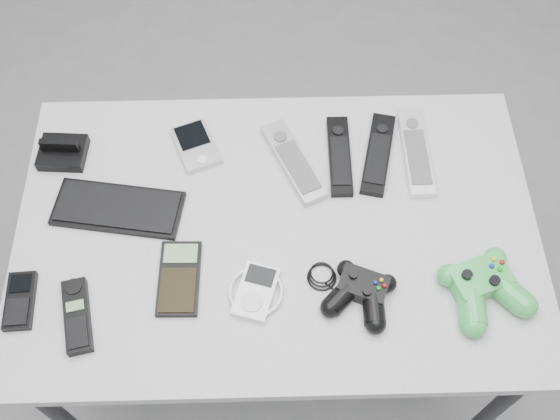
{
  "coord_description": "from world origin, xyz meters",
  "views": [
    {
      "loc": [
        0.01,
        -0.72,
        1.84
      ],
      "look_at": [
        0.03,
        -0.06,
        0.72
      ],
      "focal_mm": 42.0,
      "sensor_mm": 36.0,
      "label": 1
    }
  ],
  "objects_px": {
    "remote_black_b": "(378,154)",
    "calculator": "(179,278)",
    "remote_black_a": "(340,155)",
    "cordless_handset": "(77,316)",
    "mp3_player": "(256,291)",
    "controller_green": "(484,286)",
    "mobile_phone": "(20,301)",
    "pda_keyboard": "(118,208)",
    "desk": "(277,242)",
    "remote_silver_b": "(416,151)",
    "pda": "(196,145)",
    "controller_black": "(361,292)",
    "remote_silver_a": "(293,161)"
  },
  "relations": [
    {
      "from": "mp3_player",
      "to": "remote_black_b",
      "type": "bearing_deg",
      "value": 66.86
    },
    {
      "from": "cordless_handset",
      "to": "controller_green",
      "type": "height_order",
      "value": "controller_green"
    },
    {
      "from": "remote_silver_b",
      "to": "mp3_player",
      "type": "height_order",
      "value": "remote_silver_b"
    },
    {
      "from": "remote_silver_b",
      "to": "controller_black",
      "type": "relative_size",
      "value": 1.05
    },
    {
      "from": "remote_black_b",
      "to": "pda_keyboard",
      "type": "bearing_deg",
      "value": -154.07
    },
    {
      "from": "cordless_handset",
      "to": "calculator",
      "type": "height_order",
      "value": "cordless_handset"
    },
    {
      "from": "controller_green",
      "to": "mp3_player",
      "type": "bearing_deg",
      "value": 159.9
    },
    {
      "from": "pda_keyboard",
      "to": "remote_black_b",
      "type": "xyz_separation_m",
      "value": [
        0.54,
        0.12,
        0.0
      ]
    },
    {
      "from": "calculator",
      "to": "controller_green",
      "type": "xyz_separation_m",
      "value": [
        0.57,
        -0.04,
        0.02
      ]
    },
    {
      "from": "mobile_phone",
      "to": "calculator",
      "type": "relative_size",
      "value": 0.74
    },
    {
      "from": "remote_silver_b",
      "to": "mp3_player",
      "type": "distance_m",
      "value": 0.46
    },
    {
      "from": "remote_silver_b",
      "to": "calculator",
      "type": "distance_m",
      "value": 0.56
    },
    {
      "from": "pda_keyboard",
      "to": "remote_silver_a",
      "type": "relative_size",
      "value": 1.21
    },
    {
      "from": "pda_keyboard",
      "to": "mp3_player",
      "type": "bearing_deg",
      "value": -25.2
    },
    {
      "from": "mobile_phone",
      "to": "mp3_player",
      "type": "relative_size",
      "value": 1.03
    },
    {
      "from": "pda_keyboard",
      "to": "desk",
      "type": "bearing_deg",
      "value": 0.43
    },
    {
      "from": "mobile_phone",
      "to": "mp3_player",
      "type": "bearing_deg",
      "value": -2.19
    },
    {
      "from": "remote_black_a",
      "to": "cordless_handset",
      "type": "bearing_deg",
      "value": -144.9
    },
    {
      "from": "desk",
      "to": "mobile_phone",
      "type": "bearing_deg",
      "value": -162.97
    },
    {
      "from": "pda_keyboard",
      "to": "controller_black",
      "type": "distance_m",
      "value": 0.51
    },
    {
      "from": "pda",
      "to": "calculator",
      "type": "relative_size",
      "value": 0.79
    },
    {
      "from": "pda_keyboard",
      "to": "controller_black",
      "type": "height_order",
      "value": "controller_black"
    },
    {
      "from": "cordless_handset",
      "to": "desk",
      "type": "bearing_deg",
      "value": 13.81
    },
    {
      "from": "desk",
      "to": "remote_black_b",
      "type": "relative_size",
      "value": 5.07
    },
    {
      "from": "desk",
      "to": "remote_black_a",
      "type": "bearing_deg",
      "value": 50.82
    },
    {
      "from": "mp3_player",
      "to": "controller_black",
      "type": "relative_size",
      "value": 0.52
    },
    {
      "from": "desk",
      "to": "mp3_player",
      "type": "distance_m",
      "value": 0.16
    },
    {
      "from": "mp3_player",
      "to": "mobile_phone",
      "type": "bearing_deg",
      "value": -162.08
    },
    {
      "from": "remote_black_a",
      "to": "mobile_phone",
      "type": "relative_size",
      "value": 1.74
    },
    {
      "from": "controller_green",
      "to": "remote_black_a",
      "type": "bearing_deg",
      "value": 108.78
    },
    {
      "from": "remote_silver_b",
      "to": "remote_black_b",
      "type": "bearing_deg",
      "value": -177.9
    },
    {
      "from": "mobile_phone",
      "to": "cordless_handset",
      "type": "height_order",
      "value": "cordless_handset"
    },
    {
      "from": "controller_black",
      "to": "remote_silver_a",
      "type": "bearing_deg",
      "value": 133.38
    },
    {
      "from": "desk",
      "to": "remote_black_b",
      "type": "distance_m",
      "value": 0.29
    },
    {
      "from": "mobile_phone",
      "to": "cordless_handset",
      "type": "bearing_deg",
      "value": -19.87
    },
    {
      "from": "remote_silver_b",
      "to": "pda",
      "type": "bearing_deg",
      "value": 176.17
    },
    {
      "from": "cordless_handset",
      "to": "calculator",
      "type": "xyz_separation_m",
      "value": [
        0.18,
        0.07,
        -0.0
      ]
    },
    {
      "from": "remote_black_b",
      "to": "desk",
      "type": "bearing_deg",
      "value": -128.78
    },
    {
      "from": "pda_keyboard",
      "to": "cordless_handset",
      "type": "distance_m",
      "value": 0.24
    },
    {
      "from": "pda_keyboard",
      "to": "calculator",
      "type": "distance_m",
      "value": 0.21
    },
    {
      "from": "desk",
      "to": "remote_black_a",
      "type": "relative_size",
      "value": 5.26
    },
    {
      "from": "remote_black_b",
      "to": "remote_black_a",
      "type": "bearing_deg",
      "value": -164.79
    },
    {
      "from": "desk",
      "to": "remote_black_b",
      "type": "height_order",
      "value": "remote_black_b"
    },
    {
      "from": "controller_black",
      "to": "controller_green",
      "type": "relative_size",
      "value": 1.3
    },
    {
      "from": "mobile_phone",
      "to": "calculator",
      "type": "bearing_deg",
      "value": 4.5
    },
    {
      "from": "remote_black_a",
      "to": "mp3_player",
      "type": "height_order",
      "value": "same"
    },
    {
      "from": "remote_black_b",
      "to": "calculator",
      "type": "distance_m",
      "value": 0.49
    },
    {
      "from": "remote_silver_a",
      "to": "mp3_player",
      "type": "xyz_separation_m",
      "value": [
        -0.08,
        -0.29,
        -0.0
      ]
    },
    {
      "from": "cordless_handset",
      "to": "controller_black",
      "type": "height_order",
      "value": "controller_black"
    },
    {
      "from": "mp3_player",
      "to": "controller_green",
      "type": "height_order",
      "value": "controller_green"
    }
  ]
}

